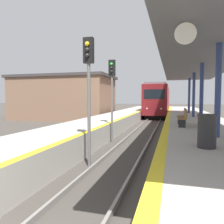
{
  "coord_description": "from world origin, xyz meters",
  "views": [
    {
      "loc": [
        1.93,
        -1.47,
        2.49
      ],
      "look_at": [
        -4.36,
        21.38,
        1.03
      ],
      "focal_mm": 35.0,
      "sensor_mm": 36.0,
      "label": 1
    }
  ],
  "objects_px": {
    "train": "(159,100)",
    "trash_bin": "(207,131)",
    "bench": "(183,116)",
    "signal_near": "(89,78)",
    "signal_mid": "(112,85)"
  },
  "relations": [
    {
      "from": "train",
      "to": "signal_mid",
      "type": "relative_size",
      "value": 3.82
    },
    {
      "from": "train",
      "to": "signal_mid",
      "type": "xyz_separation_m",
      "value": [
        -1.36,
        -21.58,
        1.02
      ]
    },
    {
      "from": "train",
      "to": "bench",
      "type": "relative_size",
      "value": 9.01
    },
    {
      "from": "train",
      "to": "trash_bin",
      "type": "xyz_separation_m",
      "value": [
        2.93,
        -26.62,
        -0.69
      ]
    },
    {
      "from": "trash_bin",
      "to": "bench",
      "type": "bearing_deg",
      "value": 94.57
    },
    {
      "from": "train",
      "to": "signal_near",
      "type": "relative_size",
      "value": 3.82
    },
    {
      "from": "trash_bin",
      "to": "bench",
      "type": "xyz_separation_m",
      "value": [
        -0.43,
        5.35,
        -0.01
      ]
    },
    {
      "from": "bench",
      "to": "signal_mid",
      "type": "bearing_deg",
      "value": -175.32
    },
    {
      "from": "train",
      "to": "bench",
      "type": "xyz_separation_m",
      "value": [
        2.5,
        -21.26,
        -0.69
      ]
    },
    {
      "from": "trash_bin",
      "to": "bench",
      "type": "height_order",
      "value": "trash_bin"
    },
    {
      "from": "trash_bin",
      "to": "bench",
      "type": "distance_m",
      "value": 5.37
    },
    {
      "from": "train",
      "to": "signal_near",
      "type": "distance_m",
      "value": 26.16
    },
    {
      "from": "train",
      "to": "trash_bin",
      "type": "height_order",
      "value": "train"
    },
    {
      "from": "signal_near",
      "to": "trash_bin",
      "type": "bearing_deg",
      "value": -7.2
    },
    {
      "from": "train",
      "to": "signal_near",
      "type": "height_order",
      "value": "signal_near"
    }
  ]
}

